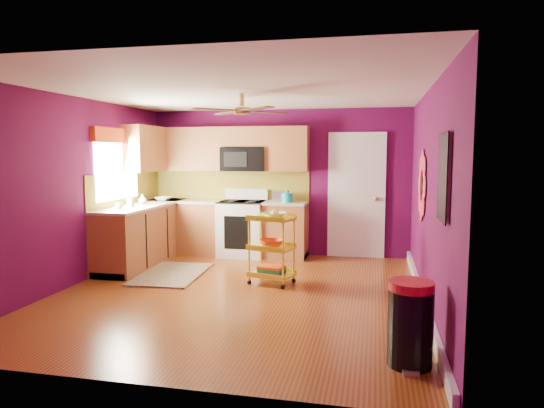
# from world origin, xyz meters

# --- Properties ---
(ground) EXTENTS (5.00, 5.00, 0.00)m
(ground) POSITION_xyz_m (0.00, 0.00, 0.00)
(ground) COLOR #672E10
(ground) RESTS_ON ground
(room_envelope) EXTENTS (4.54, 5.04, 2.52)m
(room_envelope) POSITION_xyz_m (0.03, 0.00, 1.63)
(room_envelope) COLOR #51093E
(room_envelope) RESTS_ON ground
(lower_cabinets) EXTENTS (2.81, 2.31, 0.94)m
(lower_cabinets) POSITION_xyz_m (-1.35, 1.82, 0.43)
(lower_cabinets) COLOR brown
(lower_cabinets) RESTS_ON ground
(electric_range) EXTENTS (0.76, 0.66, 1.13)m
(electric_range) POSITION_xyz_m (-0.55, 2.17, 0.48)
(electric_range) COLOR white
(electric_range) RESTS_ON ground
(upper_cabinetry) EXTENTS (2.80, 2.30, 1.26)m
(upper_cabinetry) POSITION_xyz_m (-1.24, 2.17, 1.80)
(upper_cabinetry) COLOR brown
(upper_cabinetry) RESTS_ON ground
(left_window) EXTENTS (0.08, 1.35, 1.08)m
(left_window) POSITION_xyz_m (-2.22, 1.05, 1.74)
(left_window) COLOR white
(left_window) RESTS_ON ground
(panel_door) EXTENTS (0.95, 0.11, 2.15)m
(panel_door) POSITION_xyz_m (1.35, 2.47, 1.02)
(panel_door) COLOR white
(panel_door) RESTS_ON ground
(right_wall_art) EXTENTS (0.04, 2.74, 1.04)m
(right_wall_art) POSITION_xyz_m (2.23, -0.34, 1.44)
(right_wall_art) COLOR black
(right_wall_art) RESTS_ON ground
(ceiling_fan) EXTENTS (1.01, 1.01, 0.26)m
(ceiling_fan) POSITION_xyz_m (0.00, 0.20, 2.29)
(ceiling_fan) COLOR #BF8C3F
(ceiling_fan) RESTS_ON ground
(shag_rug) EXTENTS (0.94, 1.45, 0.02)m
(shag_rug) POSITION_xyz_m (-1.20, 0.68, 0.01)
(shag_rug) COLOR black
(shag_rug) RESTS_ON ground
(rolling_cart) EXTENTS (0.64, 0.53, 1.01)m
(rolling_cart) POSITION_xyz_m (0.32, 0.51, 0.52)
(rolling_cart) COLOR yellow
(rolling_cart) RESTS_ON ground
(trash_can) EXTENTS (0.42, 0.44, 0.71)m
(trash_can) POSITION_xyz_m (1.96, -1.71, 0.35)
(trash_can) COLOR black
(trash_can) RESTS_ON ground
(teal_kettle) EXTENTS (0.18, 0.18, 0.21)m
(teal_kettle) POSITION_xyz_m (0.23, 2.12, 1.02)
(teal_kettle) COLOR teal
(teal_kettle) RESTS_ON lower_cabinets
(toaster) EXTENTS (0.22, 0.15, 0.18)m
(toaster) POSITION_xyz_m (0.08, 2.22, 1.03)
(toaster) COLOR beige
(toaster) RESTS_ON lower_cabinets
(soap_bottle_a) EXTENTS (0.08, 0.09, 0.19)m
(soap_bottle_a) POSITION_xyz_m (-1.99, 0.99, 1.03)
(soap_bottle_a) COLOR #EA3F72
(soap_bottle_a) RESTS_ON lower_cabinets
(soap_bottle_b) EXTENTS (0.13, 0.13, 0.16)m
(soap_bottle_b) POSITION_xyz_m (-1.98, 1.36, 1.02)
(soap_bottle_b) COLOR white
(soap_bottle_b) RESTS_ON lower_cabinets
(counter_dish) EXTENTS (0.27, 0.27, 0.07)m
(counter_dish) POSITION_xyz_m (-1.91, 1.99, 0.97)
(counter_dish) COLOR white
(counter_dish) RESTS_ON lower_cabinets
(counter_cup) EXTENTS (0.11, 0.11, 0.09)m
(counter_cup) POSITION_xyz_m (-2.01, 0.69, 0.98)
(counter_cup) COLOR white
(counter_cup) RESTS_ON lower_cabinets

